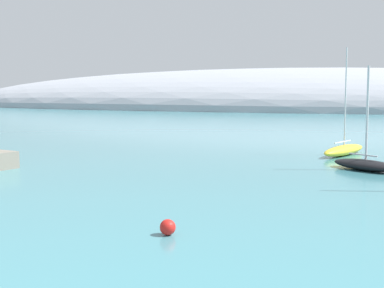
# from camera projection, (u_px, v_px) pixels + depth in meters

# --- Properties ---
(distant_ridge) EXTENTS (271.60, 88.47, 27.83)m
(distant_ridge) POSITION_uv_depth(u_px,v_px,m) (278.00, 108.00, 187.71)
(distant_ridge) COLOR #999EA8
(distant_ridge) RESTS_ON ground
(sailboat_yellow_near_shore) EXTENTS (4.04, 8.25, 10.02)m
(sailboat_yellow_near_shore) POSITION_uv_depth(u_px,v_px,m) (344.00, 149.00, 49.95)
(sailboat_yellow_near_shore) COLOR yellow
(sailboat_yellow_near_shore) RESTS_ON water
(sailboat_black_end_of_line) EXTENTS (5.99, 5.13, 7.91)m
(sailboat_black_end_of_line) POSITION_uv_depth(u_px,v_px,m) (366.00, 164.00, 40.45)
(sailboat_black_end_of_line) COLOR black
(sailboat_black_end_of_line) RESTS_ON water
(mooring_buoy_red) EXTENTS (0.68, 0.68, 0.68)m
(mooring_buoy_red) POSITION_uv_depth(u_px,v_px,m) (168.00, 227.00, 22.24)
(mooring_buoy_red) COLOR red
(mooring_buoy_red) RESTS_ON water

